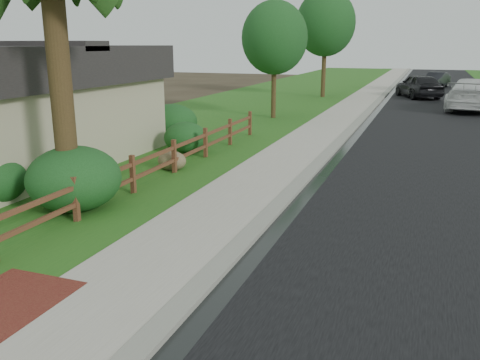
% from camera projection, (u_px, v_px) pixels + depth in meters
% --- Properties ---
extents(ground, '(120.00, 120.00, 0.00)m').
position_uv_depth(ground, '(156.00, 309.00, 7.86)').
color(ground, '#342A1C').
extents(road, '(8.00, 90.00, 0.02)m').
position_uv_depth(road, '(442.00, 98.00, 38.02)').
color(road, black).
rests_on(road, ground).
extents(curb, '(0.40, 90.00, 0.12)m').
position_uv_depth(curb, '(384.00, 95.00, 39.41)').
color(curb, gray).
rests_on(curb, ground).
extents(wet_gutter, '(0.50, 90.00, 0.00)m').
position_uv_depth(wet_gutter, '(388.00, 96.00, 39.31)').
color(wet_gutter, black).
rests_on(wet_gutter, road).
extents(sidewalk, '(2.20, 90.00, 0.10)m').
position_uv_depth(sidewalk, '(367.00, 95.00, 39.85)').
color(sidewalk, '#A59E90').
rests_on(sidewalk, ground).
extents(grass_strip, '(1.60, 90.00, 0.06)m').
position_uv_depth(grass_strip, '(342.00, 94.00, 40.49)').
color(grass_strip, '#1F5A19').
rests_on(grass_strip, ground).
extents(lawn_near, '(9.00, 90.00, 0.04)m').
position_uv_depth(lawn_near, '(280.00, 92.00, 42.23)').
color(lawn_near, '#1F5A19').
rests_on(lawn_near, ground).
extents(ranch_fence, '(0.12, 16.92, 1.10)m').
position_uv_depth(ranch_fence, '(155.00, 163.00, 14.70)').
color(ranch_fence, '#4D2719').
rests_on(ranch_fence, ground).
extents(white_suv, '(3.57, 6.92, 1.92)m').
position_uv_depth(white_suv, '(473.00, 94.00, 30.82)').
color(white_suv, silver).
rests_on(white_suv, road).
extents(dark_car_mid, '(3.95, 5.64, 1.78)m').
position_uv_depth(dark_car_mid, '(419.00, 86.00, 37.95)').
color(dark_car_mid, black).
rests_on(dark_car_mid, road).
extents(dark_car_far, '(2.63, 4.46, 1.39)m').
position_uv_depth(dark_car_far, '(436.00, 80.00, 46.64)').
color(dark_car_far, black).
rests_on(dark_car_far, road).
extents(boulder, '(1.15, 1.02, 0.64)m').
position_uv_depth(boulder, '(172.00, 161.00, 16.34)').
color(boulder, brown).
rests_on(boulder, ground).
extents(shrub_b, '(2.86, 2.86, 1.59)m').
position_uv_depth(shrub_b, '(74.00, 179.00, 12.34)').
color(shrub_b, '#184519').
rests_on(shrub_b, ground).
extents(shrub_c, '(1.76, 1.76, 1.16)m').
position_uv_depth(shrub_c, '(186.00, 137.00, 18.95)').
color(shrub_c, '#184519').
rests_on(shrub_c, ground).
extents(shrub_d, '(2.31, 2.31, 1.50)m').
position_uv_depth(shrub_d, '(172.00, 122.00, 21.59)').
color(shrub_d, '#184519').
rests_on(shrub_d, ground).
extents(tree_near_left, '(3.49, 3.49, 6.18)m').
position_uv_depth(tree_near_left, '(275.00, 38.00, 26.70)').
color(tree_near_left, '#342815').
rests_on(tree_near_left, ground).
extents(tree_mid_left, '(4.37, 4.37, 7.82)m').
position_uv_depth(tree_mid_left, '(326.00, 23.00, 37.20)').
color(tree_mid_left, '#342815').
rests_on(tree_mid_left, ground).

